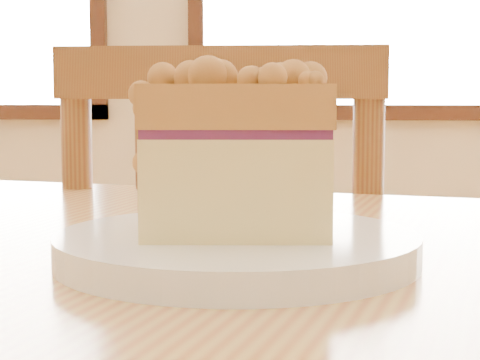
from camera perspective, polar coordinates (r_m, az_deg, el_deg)
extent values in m
cube|color=#36190E|center=(4.38, 8.02, 4.63)|extent=(1.76, 0.06, 0.08)
cube|color=tan|center=(0.57, 2.34, -7.18)|extent=(1.24, 0.98, 0.04)
cylinder|color=brown|center=(0.96, 8.72, -5.20)|extent=(0.04, 0.04, 0.46)
cylinder|color=brown|center=(1.00, -11.04, -4.78)|extent=(0.04, 0.04, 0.46)
cube|color=brown|center=(0.95, -1.40, 7.40)|extent=(0.38, 0.05, 0.06)
cylinder|color=brown|center=(0.96, 3.95, -5.73)|extent=(0.02, 0.02, 0.40)
cylinder|color=brown|center=(0.97, -1.37, -5.64)|extent=(0.02, 0.02, 0.40)
cylinder|color=brown|center=(0.98, -6.57, -5.50)|extent=(0.02, 0.02, 0.40)
cylinder|color=white|center=(0.54, -0.22, -4.68)|extent=(0.24, 0.24, 0.02)
cylinder|color=white|center=(0.55, -0.22, -5.27)|extent=(0.16, 0.16, 0.01)
cube|color=#F7D58B|center=(0.54, -0.22, -0.33)|extent=(0.12, 0.09, 0.06)
cube|color=#4F163C|center=(0.54, -0.22, 3.36)|extent=(0.12, 0.09, 0.01)
cube|color=#AA7835|center=(0.53, -0.22, 5.13)|extent=(0.12, 0.10, 0.03)
sphere|color=#AA7835|center=(0.54, -5.59, 6.82)|extent=(0.01, 0.01, 0.01)
sphere|color=#AA7835|center=(0.54, 1.47, 6.98)|extent=(0.02, 0.02, 0.02)
sphere|color=#AA7835|center=(0.52, 2.76, 6.98)|extent=(0.02, 0.02, 0.02)
sphere|color=#AA7835|center=(0.53, 3.49, 7.15)|extent=(0.03, 0.03, 0.03)
sphere|color=#AA7835|center=(0.54, -3.02, 6.88)|extent=(0.01, 0.01, 0.01)
sphere|color=#AA7835|center=(0.55, 1.17, 7.13)|extent=(0.03, 0.03, 0.03)
sphere|color=#AA7835|center=(0.55, -1.07, 7.06)|extent=(0.02, 0.02, 0.02)
sphere|color=#AA7835|center=(0.53, -1.35, 7.16)|extent=(0.03, 0.03, 0.03)
sphere|color=#AA7835|center=(0.51, -0.87, 7.11)|extent=(0.02, 0.02, 0.02)
sphere|color=#AA7835|center=(0.51, 2.36, 7.11)|extent=(0.02, 0.02, 0.02)
sphere|color=#AA7835|center=(0.52, -1.65, 6.90)|extent=(0.01, 0.01, 0.01)
sphere|color=#AA7835|center=(0.53, -2.84, 6.99)|extent=(0.02, 0.02, 0.02)
sphere|color=#AA7835|center=(0.50, 2.35, 7.15)|extent=(0.02, 0.02, 0.02)
sphere|color=#AA7835|center=(0.50, -0.41, 7.07)|extent=(0.02, 0.02, 0.02)
sphere|color=#AA7835|center=(0.56, 4.91, 6.87)|extent=(0.02, 0.02, 0.02)
sphere|color=#AA7835|center=(0.55, 0.50, 6.91)|extent=(0.02, 0.02, 0.02)
sphere|color=#AA7835|center=(0.51, -4.77, 6.92)|extent=(0.01, 0.01, 0.01)
sphere|color=#AA7835|center=(0.56, 3.32, 6.80)|extent=(0.01, 0.01, 0.01)
sphere|color=#AA7835|center=(0.54, -3.54, 6.98)|extent=(0.02, 0.02, 0.02)
sphere|color=#AA7835|center=(0.55, 1.84, 7.05)|extent=(0.02, 0.02, 0.02)
sphere|color=#AA7835|center=(0.55, -5.47, 6.95)|extent=(0.02, 0.02, 0.02)
sphere|color=#AA7835|center=(0.57, 1.66, 6.93)|extent=(0.02, 0.02, 0.02)
sphere|color=#AA7835|center=(0.55, -6.59, 4.15)|extent=(0.01, 0.01, 0.01)
sphere|color=#AA7835|center=(0.51, -7.23, 4.67)|extent=(0.01, 0.01, 0.01)
sphere|color=#AA7835|center=(0.53, -6.77, 4.62)|extent=(0.02, 0.02, 0.02)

